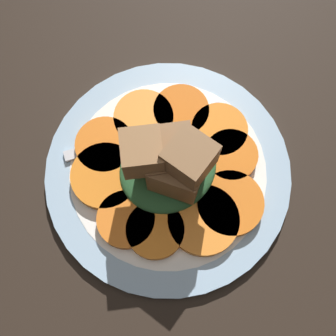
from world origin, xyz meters
TOP-DOWN VIEW (x-y plane):
  - table_slab at (0.00, 0.00)cm, footprint 120.00×120.00cm
  - plate at (0.00, 0.00)cm, footprint 25.46×25.46cm
  - carrot_slice_0 at (3.47, -6.14)cm, footprint 6.10×6.10cm
  - carrot_slice_1 at (5.44, -3.43)cm, footprint 6.95×6.95cm
  - carrot_slice_2 at (6.48, 1.47)cm, footprint 5.75×5.75cm
  - carrot_slice_3 at (4.89, 4.10)cm, footprint 5.74×5.74cm
  - carrot_slice_4 at (0.57, 6.28)cm, footprint 7.08×7.08cm
  - carrot_slice_5 at (-2.59, 6.66)cm, footprint 6.68×6.68cm
  - carrot_slice_6 at (-5.97, 2.88)cm, footprint 5.55×5.55cm
  - carrot_slice_7 at (-6.87, -0.29)cm, footprint 5.91×5.91cm
  - carrot_slice_8 at (-5.16, -4.20)cm, footprint 5.91×5.91cm
  - carrot_slice_9 at (-1.54, -6.04)cm, footprint 6.32×6.32cm
  - center_pile at (0.19, 0.44)cm, footprint 10.16×9.33cm
  - fork at (-1.06, -4.53)cm, footprint 16.83×7.91cm

SIDE VIEW (x-z plane):
  - table_slab at x=0.00cm, z-range 0.00..2.00cm
  - plate at x=0.00cm, z-range 1.99..3.04cm
  - fork at x=-1.06cm, z-range 3.10..3.50cm
  - carrot_slice_0 at x=3.47cm, z-range 3.10..4.18cm
  - carrot_slice_1 at x=5.44cm, z-range 3.10..4.18cm
  - carrot_slice_2 at x=6.48cm, z-range 3.10..4.18cm
  - carrot_slice_3 at x=4.89cm, z-range 3.10..4.18cm
  - carrot_slice_4 at x=0.57cm, z-range 3.10..4.18cm
  - carrot_slice_5 at x=-2.59cm, z-range 3.10..4.18cm
  - carrot_slice_6 at x=-5.97cm, z-range 3.10..4.18cm
  - carrot_slice_7 at x=-6.87cm, z-range 3.10..4.18cm
  - carrot_slice_8 at x=-5.16cm, z-range 3.10..4.18cm
  - carrot_slice_9 at x=-1.54cm, z-range 3.10..4.18cm
  - center_pile at x=0.19cm, z-range 1.96..11.80cm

